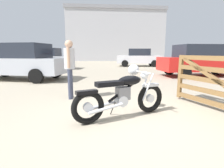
# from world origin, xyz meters

# --- Properties ---
(ground_plane) EXTENTS (80.00, 80.00, 0.00)m
(ground_plane) POSITION_xyz_m (0.00, 0.00, 0.00)
(ground_plane) COLOR tan
(vintage_motorcycle) EXTENTS (1.92, 1.10, 1.07)m
(vintage_motorcycle) POSITION_xyz_m (-0.18, 0.21, 0.49)
(vintage_motorcycle) COLOR black
(vintage_motorcycle) RESTS_ON ground_plane
(bystander) EXTENTS (0.30, 0.46, 1.66)m
(bystander) POSITION_xyz_m (-1.59, 1.72, 1.02)
(bystander) COLOR #383D51
(bystander) RESTS_ON ground_plane
(pale_sedan_back) EXTENTS (4.86, 2.34, 1.74)m
(pale_sedan_back) POSITION_xyz_m (4.86, 6.49, 0.94)
(pale_sedan_back) COLOR black
(pale_sedan_back) RESTS_ON ground_plane
(red_hatchback_near) EXTENTS (4.93, 2.57, 1.74)m
(red_hatchback_near) POSITION_xyz_m (-5.04, 5.39, 0.94)
(red_hatchback_near) COLOR black
(red_hatchback_near) RESTS_ON ground_plane
(dark_sedan_left) EXTENTS (4.33, 2.20, 1.67)m
(dark_sedan_left) POSITION_xyz_m (6.99, 9.54, 0.84)
(dark_sedan_left) COLOR black
(dark_sedan_left) RESTS_ON ground_plane
(blue_hatchback_right) EXTENTS (4.32, 2.17, 1.67)m
(blue_hatchback_right) POSITION_xyz_m (2.41, 13.72, 0.84)
(blue_hatchback_right) COLOR black
(blue_hatchback_right) RESTS_ON ground_plane
(silver_sedan_mid) EXTENTS (4.32, 2.18, 1.67)m
(silver_sedan_mid) POSITION_xyz_m (-5.54, 11.12, 0.84)
(silver_sedan_mid) COLOR black
(silver_sedan_mid) RESTS_ON ground_plane
(industrial_building) EXTENTS (16.26, 9.92, 8.24)m
(industrial_building) POSITION_xyz_m (0.39, 28.28, 4.14)
(industrial_building) COLOR #B2B2B7
(industrial_building) RESTS_ON ground_plane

